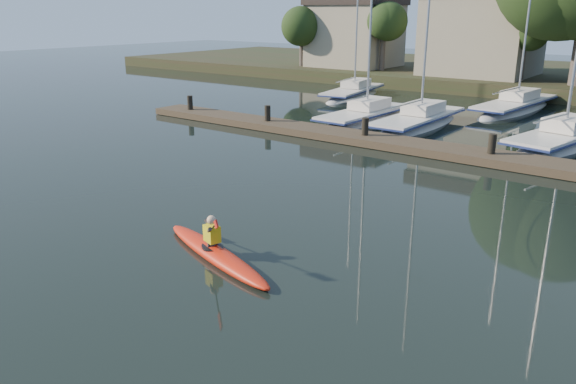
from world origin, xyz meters
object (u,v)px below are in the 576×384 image
Objects in this scene: kayak at (215,251)px; sailboat_3 at (560,151)px; sailboat_2 at (418,130)px; dock at (423,147)px; sailboat_5 at (353,99)px; sailboat_1 at (364,125)px; sailboat_6 at (514,114)px.

kayak is 19.14m from sailboat_3.
dock is at bearing -62.66° from sailboat_2.
sailboat_2 reaches higher than sailboat_5.
sailboat_1 reaches higher than kayak.
sailboat_1 is 0.95× the size of sailboat_5.
sailboat_6 is at bearing 58.64° from sailboat_1.
sailboat_1 is at bearing 140.51° from dock.
sailboat_5 is (-11.84, 26.47, -0.38)m from kayak.
kayak is at bearing -80.04° from sailboat_2.
kayak is 0.14× the size of dock.
sailboat_3 is at bearing 94.05° from kayak.
sailboat_5 is at bearing 131.65° from dock.
kayak is 13.82m from dock.
kayak is 27.47m from sailboat_6.
sailboat_2 is 1.10× the size of sailboat_3.
dock is 2.24× the size of sailboat_5.
sailboat_1 is 1.01× the size of sailboat_3.
sailboat_1 is 10.61m from sailboat_6.
sailboat_2 reaches higher than sailboat_3.
sailboat_6 reaches higher than sailboat_1.
sailboat_2 is 8.86m from sailboat_6.
sailboat_3 is (10.40, 0.15, -0.02)m from sailboat_1.
sailboat_3 is (7.31, -0.32, -0.02)m from sailboat_2.
sailboat_1 is 0.85× the size of sailboat_6.
sailboat_6 is (-0.56, 27.46, -0.38)m from kayak.
sailboat_6 reaches higher than sailboat_2.
sailboat_6 is (-4.64, 8.76, 0.02)m from sailboat_3.
sailboat_3 is 0.94× the size of sailboat_5.
dock is 2.36× the size of sailboat_1.
sailboat_6 is at bearing 129.35° from sailboat_3.
sailboat_3 is 17.71m from sailboat_5.
sailboat_6 is (5.76, 8.91, -0.00)m from sailboat_1.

